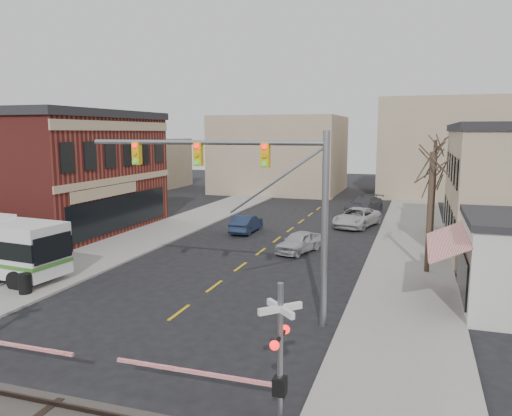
% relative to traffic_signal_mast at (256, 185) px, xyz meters
% --- Properties ---
extents(ground, '(160.00, 160.00, 0.00)m').
position_rel_traffic_signal_mast_xyz_m(ground, '(-3.41, -2.51, -5.78)').
color(ground, black).
rests_on(ground, ground).
extents(sidewalk_west, '(5.00, 60.00, 0.12)m').
position_rel_traffic_signal_mast_xyz_m(sidewalk_west, '(-12.91, 17.49, -5.72)').
color(sidewalk_west, gray).
rests_on(sidewalk_west, ground).
extents(sidewalk_east, '(5.00, 60.00, 0.12)m').
position_rel_traffic_signal_mast_xyz_m(sidewalk_east, '(6.09, 17.49, -5.72)').
color(sidewalk_east, gray).
rests_on(sidewalk_east, ground).
extents(tree_east_a, '(0.28, 0.28, 6.75)m').
position_rel_traffic_signal_mast_xyz_m(tree_east_a, '(7.09, 9.49, -2.28)').
color(tree_east_a, '#382B21').
rests_on(tree_east_a, sidewalk_east).
extents(tree_east_b, '(0.28, 0.28, 6.30)m').
position_rel_traffic_signal_mast_xyz_m(tree_east_b, '(7.39, 15.49, -2.51)').
color(tree_east_b, '#382B21').
rests_on(tree_east_b, sidewalk_east).
extents(tree_east_c, '(0.28, 0.28, 7.20)m').
position_rel_traffic_signal_mast_xyz_m(tree_east_c, '(7.59, 23.49, -2.06)').
color(tree_east_c, '#382B21').
rests_on(tree_east_c, sidewalk_east).
extents(traffic_signal_mast, '(10.77, 0.30, 8.00)m').
position_rel_traffic_signal_mast_xyz_m(traffic_signal_mast, '(0.00, 0.00, 0.00)').
color(traffic_signal_mast, gray).
rests_on(traffic_signal_mast, ground).
extents(rr_crossing_east, '(5.60, 1.36, 4.00)m').
position_rel_traffic_signal_mast_xyz_m(rr_crossing_east, '(2.67, -7.32, -3.81)').
color(rr_crossing_east, gray).
rests_on(rr_crossing_east, ground).
extents(trash_bin, '(0.60, 0.60, 0.99)m').
position_rel_traffic_signal_mast_xyz_m(trash_bin, '(-11.63, -0.75, -5.16)').
color(trash_bin, black).
rests_on(trash_bin, sidewalk_west).
extents(car_a, '(2.82, 4.40, 1.40)m').
position_rel_traffic_signal_mast_xyz_m(car_a, '(-0.97, 12.16, -5.08)').
color(car_a, '#ABAAAF').
rests_on(car_a, ground).
extents(car_b, '(1.50, 4.29, 1.41)m').
position_rel_traffic_signal_mast_xyz_m(car_b, '(-6.49, 17.36, -5.07)').
color(car_b, '#162238').
rests_on(car_b, ground).
extents(car_c, '(3.97, 6.14, 1.57)m').
position_rel_traffic_signal_mast_xyz_m(car_c, '(1.59, 22.56, -4.99)').
color(car_c, '#B2B2B2').
rests_on(car_c, ground).
extents(car_d, '(3.86, 6.14, 1.66)m').
position_rel_traffic_signal_mast_xyz_m(car_d, '(1.40, 30.00, -4.95)').
color(car_d, '#3B3A3E').
rests_on(car_d, ground).
extents(pedestrian_near, '(0.53, 0.65, 1.53)m').
position_rel_traffic_signal_mast_xyz_m(pedestrian_near, '(-12.86, 1.44, -4.89)').
color(pedestrian_near, '#594847').
rests_on(pedestrian_near, sidewalk_west).
extents(pedestrian_far, '(0.88, 0.91, 1.48)m').
position_rel_traffic_signal_mast_xyz_m(pedestrian_far, '(-14.59, 5.17, -4.92)').
color(pedestrian_far, '#394664').
rests_on(pedestrian_far, sidewalk_west).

